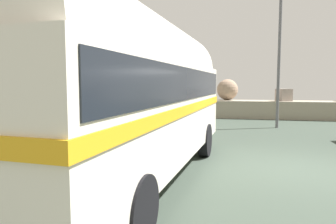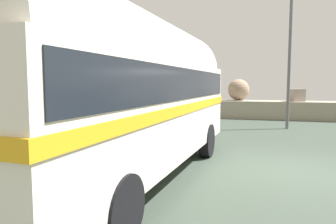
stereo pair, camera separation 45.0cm
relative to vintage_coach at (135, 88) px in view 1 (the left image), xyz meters
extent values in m
cube|color=#343F36|center=(3.65, 1.59, -2.04)|extent=(32.00, 26.00, 0.02)
cube|color=gray|center=(3.65, 13.39, -1.50)|extent=(31.36, 1.80, 1.10)
cube|color=gray|center=(-9.17, 12.98, -0.27)|extent=(1.87, 1.87, 1.37)
cube|color=gray|center=(-4.75, 13.20, -0.32)|extent=(1.27, 1.43, 1.27)
sphere|color=gray|center=(-1.90, 12.92, -0.54)|extent=(0.81, 0.81, 0.81)
sphere|color=gray|center=(1.74, 13.69, -0.28)|extent=(1.34, 1.34, 1.34)
cube|color=gray|center=(5.13, 13.28, -0.58)|extent=(0.99, 0.99, 0.75)
cylinder|color=black|center=(-0.89, 2.68, -1.55)|extent=(0.36, 0.98, 0.96)
cylinder|color=black|center=(1.31, 2.50, -1.55)|extent=(0.36, 0.98, 0.96)
cylinder|color=black|center=(-1.31, -2.51, -1.55)|extent=(0.36, 0.98, 0.96)
cylinder|color=black|center=(0.89, -2.69, -1.55)|extent=(0.36, 0.98, 0.96)
cube|color=silver|center=(0.00, 0.00, -0.48)|extent=(3.06, 8.56, 2.10)
cylinder|color=silver|center=(0.00, 0.00, 0.57)|extent=(2.84, 8.21, 2.20)
cube|color=gold|center=(0.00, 0.00, -0.42)|extent=(3.12, 8.65, 0.20)
cube|color=black|center=(0.00, 0.00, 0.10)|extent=(3.07, 8.23, 0.64)
cube|color=silver|center=(0.34, 4.25, -1.35)|extent=(2.29, 0.34, 0.28)
cylinder|color=black|center=(-5.95, 2.91, -1.55)|extent=(0.33, 0.97, 0.96)
cylinder|color=black|center=(-3.74, 2.81, -1.55)|extent=(0.33, 0.97, 0.96)
cube|color=silver|center=(-4.77, 4.52, -1.35)|extent=(2.29, 0.27, 0.28)
cylinder|color=#5B5B60|center=(4.21, 9.07, 1.42)|extent=(0.14, 0.14, 6.94)
camera|label=1|loc=(2.09, -6.38, 0.10)|focal=32.59mm
camera|label=2|loc=(2.52, -6.28, 0.10)|focal=32.59mm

